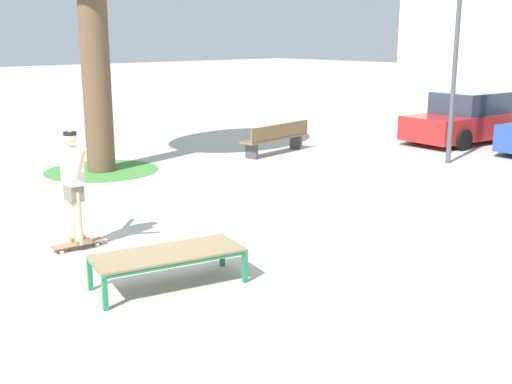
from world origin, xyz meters
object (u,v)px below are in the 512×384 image
Objects in this scene: skateboard at (77,244)px; light_post at (459,6)px; skate_box at (168,255)px; park_bench at (276,138)px; skater at (73,180)px; car_red at (468,119)px.

light_post is (0.04, 10.09, 3.75)m from skateboard.
skate_box is 0.83× the size of park_bench.
light_post is (3.82, 2.35, 3.38)m from park_bench.
skater is 0.39× the size of car_red.
skater reaches higher than skateboard.
skateboard is 0.48× the size of skater.
skate_box is 13.72m from car_red.
skateboard is 0.14× the size of light_post.
car_red is 1.79× the size of park_bench.
skate_box is 9.59m from park_bench.
skateboard is 0.99m from skater.
car_red is (-1.42, 13.44, -0.38)m from skater.
car_red is 0.75× the size of light_post.
skater is at bearing -63.91° from park_bench.
skater reaches higher than park_bench.
skate_box is at bearing -74.92° from car_red.
skater is 8.63m from park_bench.
light_post is (0.04, 10.08, 2.75)m from skater.
park_bench is (-5.93, 7.54, 0.03)m from skate_box.
skate_box is at bearing -77.95° from light_post.
skateboard is 10.76m from light_post.
light_post is (-2.11, 9.89, 3.41)m from skate_box.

